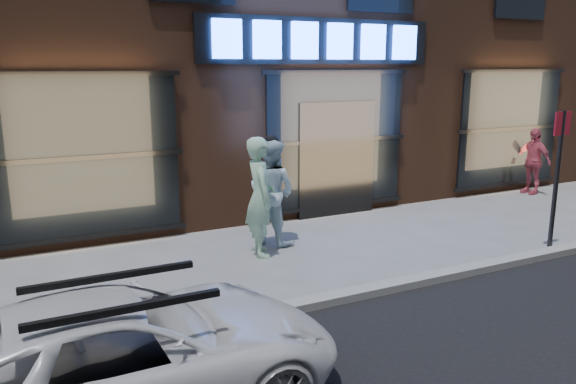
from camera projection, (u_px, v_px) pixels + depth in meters
name	position (u px, v px, depth m)	size (l,w,h in m)	color
ground	(468.00, 274.00, 8.62)	(90.00, 90.00, 0.00)	slate
curb	(468.00, 270.00, 8.61)	(60.00, 0.25, 0.12)	gray
man_bowtie	(260.00, 197.00, 9.31)	(0.73, 0.48, 2.00)	#A4D7BE
man_cap	(271.00, 192.00, 9.95)	(0.91, 0.71, 1.88)	white
passerby	(533.00, 161.00, 13.87)	(0.96, 0.40, 1.63)	#C95364
white_suv	(122.00, 356.00, 5.07)	(1.89, 4.09, 1.14)	silver
sign_post	(558.00, 168.00, 9.29)	(0.39, 0.08, 2.42)	#262628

